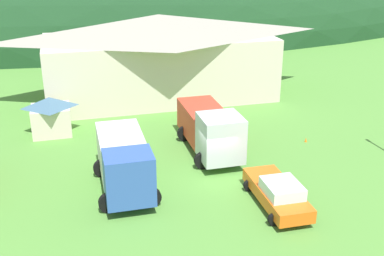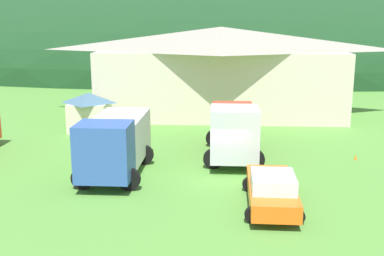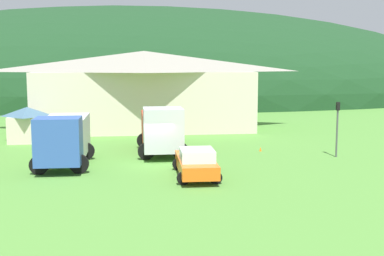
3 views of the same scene
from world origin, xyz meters
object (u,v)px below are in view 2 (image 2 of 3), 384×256
Objects in this scene: depot_building at (221,70)px; traffic_cone_near_pickup at (355,160)px; play_shed_cream at (89,111)px; box_truck_blue at (115,142)px; tow_truck_silver at (233,128)px; service_pickup_orange at (272,189)px.

traffic_cone_near_pickup is (7.85, -12.95, -3.78)m from depot_building.
box_truck_blue is (4.05, -9.81, 0.33)m from play_shed_cream.
depot_building is at bearing 121.24° from traffic_cone_near_pickup.
traffic_cone_near_pickup is (17.28, -6.26, -1.45)m from play_shed_cream.
box_truck_blue is 11.28× the size of traffic_cone_near_pickup.
play_shed_cream is at bearing -121.48° from tow_truck_silver.
traffic_cone_near_pickup is at bearing 105.54° from box_truck_blue.
box_truck_blue is 0.91× the size of tow_truck_silver.
tow_truck_silver reaches higher than service_pickup_orange.
play_shed_cream is 11.96m from tow_truck_silver.
tow_truck_silver is at bearing 120.57° from box_truck_blue.
tow_truck_silver is at bearing -86.60° from depot_building.
depot_building is 7.19× the size of play_shed_cream.
tow_truck_silver is 7.70m from service_pickup_orange.
service_pickup_orange reaches higher than traffic_cone_near_pickup.
depot_building is 34.64× the size of traffic_cone_near_pickup.
service_pickup_orange is (7.60, -3.94, -0.94)m from box_truck_blue.
depot_building reaches higher than tow_truck_silver.
depot_building is 3.07× the size of box_truck_blue.
play_shed_cream reaches higher than service_pickup_orange.
traffic_cone_near_pickup is at bearing -19.90° from play_shed_cream.
service_pickup_orange is 9.41m from traffic_cone_near_pickup.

